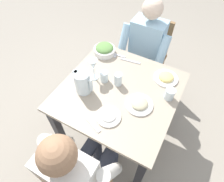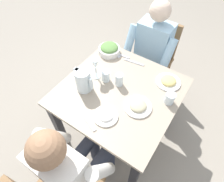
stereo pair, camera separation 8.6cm
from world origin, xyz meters
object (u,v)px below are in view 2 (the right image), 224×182
object	(u,v)px
water_glass_by_pitcher	(106,76)
water_glass_near_right	(119,80)
water_pitcher	(83,80)
diner_far	(148,55)
wine_glass	(95,64)
salad_bowl	(109,49)
dining_table	(119,100)
diner_near	(74,164)
chair_far	(155,55)
plate_beans	(138,106)
water_glass_near_left	(170,98)
plate_fries	(168,81)
plate_yoghurt	(106,116)

from	to	relation	value
water_glass_by_pitcher	water_glass_near_right	size ratio (longest dim) A/B	0.86
water_pitcher	water_glass_near_right	world-z (taller)	water_pitcher
diner_far	water_glass_by_pitcher	bearing A→B (deg)	-99.73
water_glass_by_pitcher	water_glass_near_right	world-z (taller)	water_glass_near_right
wine_glass	salad_bowl	bearing A→B (deg)	105.01
dining_table	water_pitcher	size ratio (longest dim) A/B	4.73
water_glass_by_pitcher	wine_glass	bearing A→B (deg)	-172.14
wine_glass	water_pitcher	bearing A→B (deg)	-89.90
diner_near	water_glass_by_pitcher	xyz separation A→B (m)	(-0.19, 0.65, 0.15)
chair_far	water_glass_by_pitcher	world-z (taller)	chair_far
diner_near	plate_beans	xyz separation A→B (m)	(0.16, 0.56, 0.12)
dining_table	wine_glass	world-z (taller)	wine_glass
water_glass_near_right	water_glass_by_pitcher	bearing A→B (deg)	-170.13
diner_near	water_glass_near_right	distance (m)	0.69
dining_table	diner_near	size ratio (longest dim) A/B	0.78
salad_bowl	wine_glass	distance (m)	0.34
water_glass_near_right	wine_glass	bearing A→B (deg)	-170.99
water_glass_near_left	wine_glass	xyz separation A→B (m)	(-0.61, -0.10, 0.10)
plate_fries	wine_glass	world-z (taller)	wine_glass
water_glass_near_right	diner_near	bearing A→B (deg)	-83.36
salad_bowl	wine_glass	size ratio (longest dim) A/B	1.01
diner_far	water_glass_near_right	distance (m)	0.59
plate_beans	plate_yoghurt	distance (m)	0.25
water_glass_near_left	wine_glass	world-z (taller)	wine_glass
water_pitcher	water_glass_near_right	xyz separation A→B (m)	(0.20, 0.19, -0.04)
water_pitcher	water_glass_near_left	world-z (taller)	water_pitcher
water_pitcher	plate_yoghurt	distance (m)	0.32
diner_far	water_glass_by_pitcher	distance (m)	0.62
salad_bowl	water_glass_near_right	distance (m)	0.40
salad_bowl	water_glass_by_pitcher	xyz separation A→B (m)	(0.17, -0.30, 0.01)
water_pitcher	wine_glass	distance (m)	0.16
dining_table	chair_far	bearing A→B (deg)	93.69
water_glass_near_left	wine_glass	distance (m)	0.62
chair_far	water_pitcher	size ratio (longest dim) A/B	4.54
diner_near	diner_far	bearing A→B (deg)	94.27
plate_yoghurt	plate_fries	bearing A→B (deg)	66.82
diner_far	plate_beans	bearing A→B (deg)	-69.90
water_glass_by_pitcher	water_glass_near_left	bearing A→B (deg)	9.12
water_pitcher	plate_fries	size ratio (longest dim) A/B	0.94
water_pitcher	plate_beans	size ratio (longest dim) A/B	0.92
salad_bowl	water_glass_near_right	bearing A→B (deg)	-44.09
plate_fries	water_glass_near_right	world-z (taller)	water_glass_near_right
water_glass_near_left	water_pitcher	bearing A→B (deg)	-157.50
plate_fries	water_glass_near_left	size ratio (longest dim) A/B	2.19
diner_near	wine_glass	distance (m)	0.74
water_glass_near_left	water_glass_near_right	size ratio (longest dim) A/B	0.83
plate_beans	water_glass_near_left	bearing A→B (deg)	45.24
plate_fries	water_glass_by_pitcher	xyz separation A→B (m)	(-0.44, -0.26, 0.03)
water_glass_by_pitcher	plate_yoghurt	bearing A→B (deg)	-54.90
water_pitcher	water_glass_by_pitcher	bearing A→B (deg)	62.35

